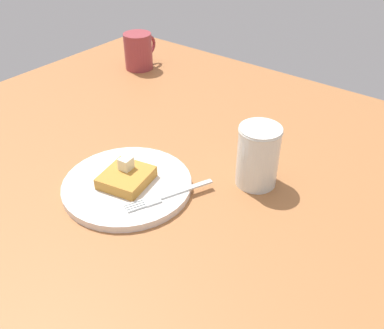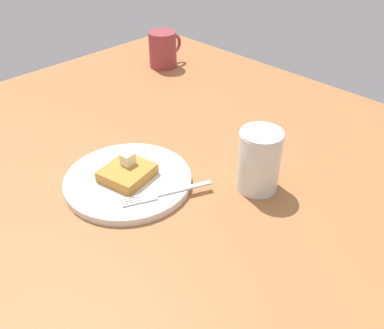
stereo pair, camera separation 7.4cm
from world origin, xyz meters
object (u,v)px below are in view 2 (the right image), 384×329
(fork, at_px, (162,194))
(plate, at_px, (128,180))
(coffee_mug, at_px, (163,49))
(syrup_jar, at_px, (259,162))

(fork, bearing_deg, plate, 97.01)
(plate, bearing_deg, coffee_mug, 41.10)
(plate, bearing_deg, syrup_jar, -47.65)
(fork, bearing_deg, coffee_mug, 47.48)
(fork, distance_m, syrup_jar, 0.17)
(coffee_mug, bearing_deg, syrup_jar, -115.93)
(plate, relative_size, syrup_jar, 2.01)
(fork, xyz_separation_m, coffee_mug, (0.40, 0.44, 0.03))
(syrup_jar, height_order, coffee_mug, syrup_jar)
(plate, height_order, syrup_jar, syrup_jar)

